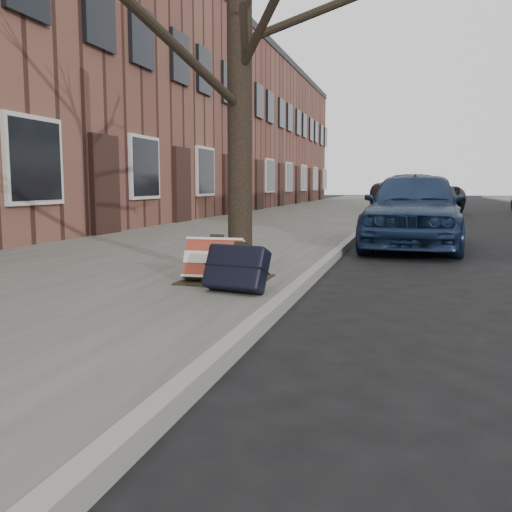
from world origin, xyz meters
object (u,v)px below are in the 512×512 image
(car_near_mid, at_px, (415,197))
(suitcase_navy, at_px, (236,268))
(suitcase_red, at_px, (214,260))
(street_tree, at_px, (239,36))
(car_near_front, at_px, (415,209))

(car_near_mid, bearing_deg, suitcase_navy, -106.10)
(suitcase_red, xyz_separation_m, suitcase_navy, (0.38, -0.47, 0.00))
(street_tree, xyz_separation_m, car_near_mid, (1.80, 14.87, -1.90))
(street_tree, xyz_separation_m, car_near_front, (1.77, 4.69, -1.90))
(suitcase_navy, distance_m, car_near_front, 5.66)
(suitcase_red, height_order, car_near_front, car_near_front)
(suitcase_navy, distance_m, car_near_mid, 15.69)
(street_tree, distance_m, car_near_mid, 15.10)
(suitcase_navy, relative_size, car_near_front, 0.15)
(suitcase_red, relative_size, car_near_mid, 0.14)
(car_near_mid, bearing_deg, street_tree, -107.10)
(suitcase_red, relative_size, suitcase_navy, 0.99)
(car_near_front, bearing_deg, street_tree, -107.40)
(suitcase_red, bearing_deg, car_near_front, 68.01)
(suitcase_red, bearing_deg, suitcase_navy, -51.44)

